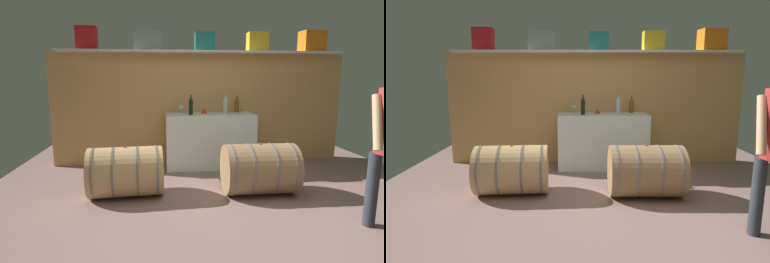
% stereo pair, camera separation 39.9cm
% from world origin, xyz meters
% --- Properties ---
extents(ground_plane, '(6.33, 7.96, 0.02)m').
position_xyz_m(ground_plane, '(0.00, 0.59, -0.01)').
color(ground_plane, gray).
extents(back_wall_panel, '(5.13, 0.10, 1.92)m').
position_xyz_m(back_wall_panel, '(0.00, 2.38, 0.96)').
color(back_wall_panel, tan).
rests_on(back_wall_panel, ground).
extents(high_shelf_board, '(4.72, 0.40, 0.03)m').
position_xyz_m(high_shelf_board, '(0.00, 2.23, 1.93)').
color(high_shelf_board, silver).
rests_on(high_shelf_board, back_wall_panel).
extents(toolcase_red, '(0.33, 0.28, 0.36)m').
position_xyz_m(toolcase_red, '(-1.87, 2.23, 2.13)').
color(toolcase_red, red).
rests_on(toolcase_red, high_shelf_board).
extents(toolcase_grey, '(0.44, 0.22, 0.32)m').
position_xyz_m(toolcase_grey, '(-0.91, 2.23, 2.11)').
color(toolcase_grey, gray).
rests_on(toolcase_grey, high_shelf_board).
extents(toolcase_teal, '(0.34, 0.28, 0.30)m').
position_xyz_m(toolcase_teal, '(0.03, 2.23, 2.10)').
color(toolcase_teal, '#20817A').
rests_on(toolcase_teal, high_shelf_board).
extents(toolcase_yellow, '(0.34, 0.28, 0.31)m').
position_xyz_m(toolcase_yellow, '(0.93, 2.23, 2.11)').
color(toolcase_yellow, yellow).
rests_on(toolcase_yellow, high_shelf_board).
extents(toolcase_orange, '(0.42, 0.31, 0.35)m').
position_xyz_m(toolcase_orange, '(1.92, 2.23, 2.13)').
color(toolcase_orange, orange).
rests_on(toolcase_orange, high_shelf_board).
extents(work_cabinet, '(1.48, 0.56, 0.92)m').
position_xyz_m(work_cabinet, '(0.09, 2.04, 0.46)').
color(work_cabinet, white).
rests_on(work_cabinet, ground).
extents(wine_bottle_dark, '(0.07, 0.07, 0.32)m').
position_xyz_m(wine_bottle_dark, '(-0.24, 1.92, 1.05)').
color(wine_bottle_dark, black).
rests_on(wine_bottle_dark, work_cabinet).
extents(wine_bottle_amber, '(0.07, 0.07, 0.29)m').
position_xyz_m(wine_bottle_amber, '(0.60, 2.20, 1.04)').
color(wine_bottle_amber, brown).
rests_on(wine_bottle_amber, work_cabinet).
extents(wine_bottle_clear, '(0.08, 0.08, 0.31)m').
position_xyz_m(wine_bottle_clear, '(0.34, 1.98, 1.06)').
color(wine_bottle_clear, '#B5C2C4').
rests_on(wine_bottle_clear, work_cabinet).
extents(wine_glass, '(0.07, 0.07, 0.14)m').
position_xyz_m(wine_glass, '(-0.38, 2.13, 1.02)').
color(wine_glass, white).
rests_on(wine_glass, work_cabinet).
extents(red_funnel, '(0.11, 0.11, 0.09)m').
position_xyz_m(red_funnel, '(0.01, 2.10, 0.96)').
color(red_funnel, red).
rests_on(red_funnel, work_cabinet).
extents(wine_barrel_near, '(0.96, 0.69, 0.65)m').
position_xyz_m(wine_barrel_near, '(-1.20, 0.86, 0.32)').
color(wine_barrel_near, tan).
rests_on(wine_barrel_near, ground).
extents(wine_barrel_far, '(0.94, 0.68, 0.67)m').
position_xyz_m(wine_barrel_far, '(0.53, 0.75, 0.33)').
color(wine_barrel_far, '#98754B').
rests_on(wine_barrel_far, ground).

